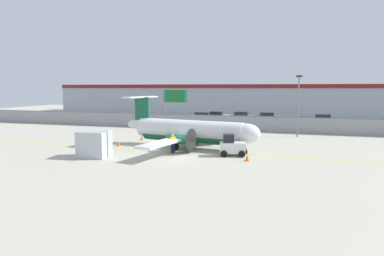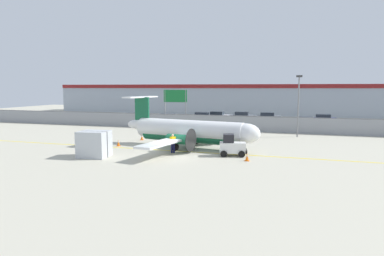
% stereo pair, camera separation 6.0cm
% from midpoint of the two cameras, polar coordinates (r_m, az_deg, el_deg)
% --- Properties ---
extents(ground_plane, '(140.00, 140.00, 0.01)m').
position_cam_midpoint_polar(ground_plane, '(31.61, -1.80, -3.88)').
color(ground_plane, '#B2AD99').
extents(perimeter_fence, '(98.00, 0.10, 2.10)m').
position_cam_midpoint_polar(perimeter_fence, '(46.71, 4.67, 0.94)').
color(perimeter_fence, gray).
rests_on(perimeter_fence, ground).
extents(parking_lot_strip, '(98.00, 17.00, 0.12)m').
position_cam_midpoint_polar(parking_lot_strip, '(58.03, 7.17, 1.00)').
color(parking_lot_strip, '#38383A').
rests_on(parking_lot_strip, ground).
extents(background_building, '(91.00, 8.10, 6.50)m').
position_cam_midpoint_polar(background_building, '(76.05, 9.71, 4.74)').
color(background_building, '#A8B2BC').
rests_on(background_building, ground).
extents(commuter_airplane, '(14.58, 16.03, 4.92)m').
position_cam_midpoint_polar(commuter_airplane, '(33.27, -0.07, -0.56)').
color(commuter_airplane, white).
rests_on(commuter_airplane, ground).
extents(baggage_tug, '(2.51, 1.79, 1.88)m').
position_cam_midpoint_polar(baggage_tug, '(29.52, 6.72, -3.01)').
color(baggage_tug, silver).
rests_on(baggage_tug, ground).
extents(ground_crew_worker, '(0.55, 0.41, 1.70)m').
position_cam_midpoint_polar(ground_crew_worker, '(30.77, -3.16, -2.39)').
color(ground_crew_worker, '#191E4C').
rests_on(ground_crew_worker, ground).
extents(cargo_container, '(2.56, 2.20, 2.20)m').
position_cam_midpoint_polar(cargo_container, '(30.04, -15.94, -2.58)').
color(cargo_container, '#B7BCC1').
rests_on(cargo_container, ground).
extents(traffic_cone_near_left, '(0.36, 0.36, 0.64)m').
position_cam_midpoint_polar(traffic_cone_near_left, '(35.08, -12.13, -2.46)').
color(traffic_cone_near_left, orange).
rests_on(traffic_cone_near_left, ground).
extents(traffic_cone_near_right, '(0.36, 0.36, 0.64)m').
position_cam_midpoint_polar(traffic_cone_near_right, '(27.80, 9.23, -4.80)').
color(traffic_cone_near_right, orange).
rests_on(traffic_cone_near_right, ground).
extents(traffic_cone_far_left, '(0.36, 0.36, 0.64)m').
position_cam_midpoint_polar(traffic_cone_far_left, '(38.65, -8.31, -1.53)').
color(traffic_cone_far_left, orange).
rests_on(traffic_cone_far_left, ground).
extents(parked_car_0, '(4.28, 2.17, 1.58)m').
position_cam_midpoint_polar(parked_car_0, '(57.19, -9.73, 1.71)').
color(parked_car_0, '#B28C19').
rests_on(parked_car_0, parking_lot_strip).
extents(parked_car_1, '(4.24, 2.08, 1.58)m').
position_cam_midpoint_polar(parked_car_1, '(54.78, -4.01, 1.58)').
color(parked_car_1, gray).
rests_on(parked_car_1, parking_lot_strip).
extents(parked_car_2, '(4.33, 2.28, 1.58)m').
position_cam_midpoint_polar(parked_car_2, '(57.93, 1.81, 1.87)').
color(parked_car_2, black).
rests_on(parked_car_2, parking_lot_strip).
extents(parked_car_3, '(4.24, 2.09, 1.58)m').
position_cam_midpoint_polar(parked_car_3, '(59.62, 4.35, 2.00)').
color(parked_car_3, silver).
rests_on(parked_car_3, parking_lot_strip).
extents(parked_car_4, '(4.24, 2.08, 1.58)m').
position_cam_midpoint_polar(parked_car_4, '(59.32, 8.43, 1.92)').
color(parked_car_4, slate).
rests_on(parked_car_4, parking_lot_strip).
extents(parked_car_5, '(4.38, 2.42, 1.58)m').
position_cam_midpoint_polar(parked_car_5, '(58.62, 12.53, 1.77)').
color(parked_car_5, slate).
rests_on(parked_car_5, parking_lot_strip).
extents(parked_car_6, '(4.33, 2.27, 1.58)m').
position_cam_midpoint_polar(parked_car_6, '(51.34, 18.47, 0.89)').
color(parked_car_6, silver).
rests_on(parked_car_6, parking_lot_strip).
extents(parked_car_7, '(4.32, 2.27, 1.58)m').
position_cam_midpoint_polar(parked_car_7, '(57.21, 20.94, 1.36)').
color(parked_car_7, navy).
rests_on(parked_car_7, parking_lot_strip).
extents(apron_light_pole, '(0.70, 0.30, 7.27)m').
position_cam_midpoint_polar(apron_light_pole, '(42.19, 17.36, 4.37)').
color(apron_light_pole, slate).
rests_on(apron_light_pole, ground).
extents(highway_sign, '(3.60, 0.14, 5.50)m').
position_cam_midpoint_polar(highway_sign, '(50.32, -2.77, 4.83)').
color(highway_sign, slate).
rests_on(highway_sign, ground).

